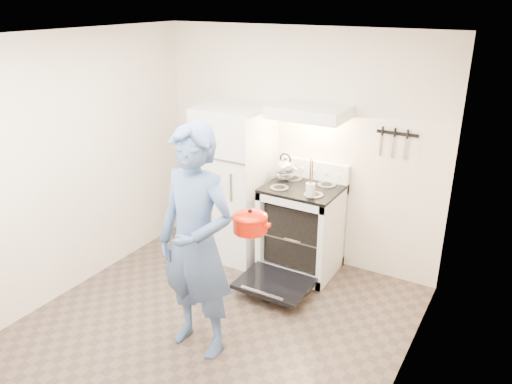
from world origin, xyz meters
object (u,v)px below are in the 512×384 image
Objects in this scene: stove_body at (301,230)px; dutch_oven at (250,224)px; tea_kettle at (285,167)px; person at (196,244)px; refrigerator at (235,183)px.

stove_body is 2.64× the size of dutch_oven.
tea_kettle is 0.15× the size of person.
stove_body is 0.69m from tea_kettle.
dutch_oven reaches higher than stove_body.
refrigerator is 4.88× the size of dutch_oven.
stove_body is at bearing 95.38° from dutch_oven.
person is at bearing -67.88° from refrigerator.
person is at bearing -132.35° from dutch_oven.
dutch_oven is at bearing -52.84° from refrigerator.
tea_kettle is at bearing 94.78° from person.
tea_kettle is 1.67m from person.
person reaches higher than dutch_oven.
refrigerator is 1.85× the size of stove_body.
refrigerator is at bearing 127.16° from dutch_oven.
person is 0.46m from dutch_oven.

